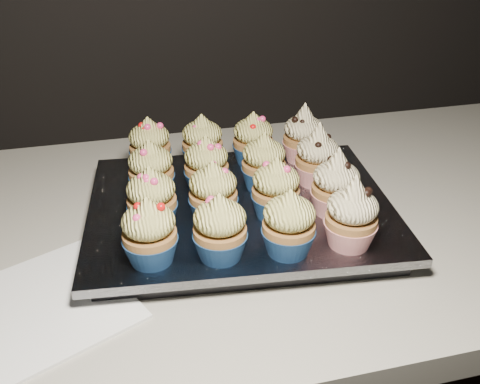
# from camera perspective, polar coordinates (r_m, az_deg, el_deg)

# --- Properties ---
(worktop) EXTENTS (2.44, 0.64, 0.04)m
(worktop) POSITION_cam_1_polar(r_m,az_deg,el_deg) (0.80, 3.67, -2.68)
(worktop) COLOR beige
(worktop) RESTS_ON cabinet
(napkin) EXTENTS (0.24, 0.24, 0.00)m
(napkin) POSITION_cam_1_polar(r_m,az_deg,el_deg) (0.65, -20.61, -11.45)
(napkin) COLOR white
(napkin) RESTS_ON worktop
(baking_tray) EXTENTS (0.40, 0.32, 0.02)m
(baking_tray) POSITION_cam_1_polar(r_m,az_deg,el_deg) (0.74, 0.00, -2.61)
(baking_tray) COLOR black
(baking_tray) RESTS_ON worktop
(foil_lining) EXTENTS (0.44, 0.36, 0.01)m
(foil_lining) POSITION_cam_1_polar(r_m,az_deg,el_deg) (0.73, 0.00, -1.49)
(foil_lining) COLOR silver
(foil_lining) RESTS_ON baking_tray
(cupcake_0) EXTENTS (0.06, 0.06, 0.08)m
(cupcake_0) POSITION_cam_1_polar(r_m,az_deg,el_deg) (0.61, -9.63, -4.32)
(cupcake_0) COLOR navy
(cupcake_0) RESTS_ON foil_lining
(cupcake_1) EXTENTS (0.06, 0.06, 0.08)m
(cupcake_1) POSITION_cam_1_polar(r_m,az_deg,el_deg) (0.61, -2.15, -3.96)
(cupcake_1) COLOR navy
(cupcake_1) RESTS_ON foil_lining
(cupcake_2) EXTENTS (0.06, 0.06, 0.08)m
(cupcake_2) POSITION_cam_1_polar(r_m,az_deg,el_deg) (0.62, 5.23, -3.48)
(cupcake_2) COLOR navy
(cupcake_2) RESTS_ON foil_lining
(cupcake_3) EXTENTS (0.06, 0.06, 0.10)m
(cupcake_3) POSITION_cam_1_polar(r_m,az_deg,el_deg) (0.64, 11.82, -2.52)
(cupcake_3) COLOR red
(cupcake_3) RESTS_ON foil_lining
(cupcake_4) EXTENTS (0.06, 0.06, 0.08)m
(cupcake_4) POSITION_cam_1_polar(r_m,az_deg,el_deg) (0.67, -9.39, -0.79)
(cupcake_4) COLOR navy
(cupcake_4) RESTS_ON foil_lining
(cupcake_5) EXTENTS (0.06, 0.06, 0.08)m
(cupcake_5) POSITION_cam_1_polar(r_m,az_deg,el_deg) (0.68, -2.88, -0.16)
(cupcake_5) COLOR navy
(cupcake_5) RESTS_ON foil_lining
(cupcake_6) EXTENTS (0.06, 0.06, 0.08)m
(cupcake_6) POSITION_cam_1_polar(r_m,az_deg,el_deg) (0.68, 3.84, 0.21)
(cupcake_6) COLOR navy
(cupcake_6) RESTS_ON foil_lining
(cupcake_7) EXTENTS (0.06, 0.06, 0.10)m
(cupcake_7) POSITION_cam_1_polar(r_m,az_deg,el_deg) (0.70, 10.16, 0.68)
(cupcake_7) COLOR red
(cupcake_7) RESTS_ON foil_lining
(cupcake_8) EXTENTS (0.06, 0.06, 0.08)m
(cupcake_8) POSITION_cam_1_polar(r_m,az_deg,el_deg) (0.74, -9.45, 2.27)
(cupcake_8) COLOR navy
(cupcake_8) RESTS_ON foil_lining
(cupcake_9) EXTENTS (0.06, 0.06, 0.08)m
(cupcake_9) POSITION_cam_1_polar(r_m,az_deg,el_deg) (0.74, -3.60, 2.78)
(cupcake_9) COLOR navy
(cupcake_9) RESTS_ON foil_lining
(cupcake_10) EXTENTS (0.06, 0.06, 0.08)m
(cupcake_10) POSITION_cam_1_polar(r_m,az_deg,el_deg) (0.75, 2.54, 3.10)
(cupcake_10) COLOR navy
(cupcake_10) RESTS_ON foil_lining
(cupcake_11) EXTENTS (0.06, 0.06, 0.10)m
(cupcake_11) POSITION_cam_1_polar(r_m,az_deg,el_deg) (0.77, 8.23, 3.64)
(cupcake_11) COLOR red
(cupcake_11) RESTS_ON foil_lining
(cupcake_12) EXTENTS (0.06, 0.06, 0.08)m
(cupcake_12) POSITION_cam_1_polar(r_m,az_deg,el_deg) (0.81, -9.59, 4.88)
(cupcake_12) COLOR navy
(cupcake_12) RESTS_ON foil_lining
(cupcake_13) EXTENTS (0.06, 0.06, 0.08)m
(cupcake_13) POSITION_cam_1_polar(r_m,az_deg,el_deg) (0.81, -4.03, 5.26)
(cupcake_13) COLOR navy
(cupcake_13) RESTS_ON foil_lining
(cupcake_14) EXTENTS (0.06, 0.06, 0.08)m
(cupcake_14) POSITION_cam_1_polar(r_m,az_deg,el_deg) (0.82, 1.41, 5.55)
(cupcake_14) COLOR navy
(cupcake_14) RESTS_ON foil_lining
(cupcake_15) EXTENTS (0.06, 0.06, 0.10)m
(cupcake_15) POSITION_cam_1_polar(r_m,az_deg,el_deg) (0.83, 6.76, 5.93)
(cupcake_15) COLOR red
(cupcake_15) RESTS_ON foil_lining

